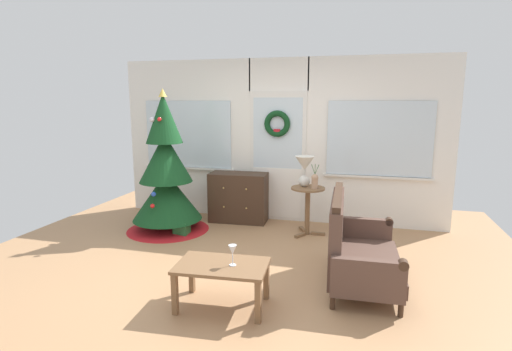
% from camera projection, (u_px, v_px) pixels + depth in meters
% --- Properties ---
extents(ground_plane, '(6.76, 6.76, 0.00)m').
position_uv_depth(ground_plane, '(239.00, 269.00, 4.57)').
color(ground_plane, '#AD7F56').
extents(back_wall_with_door, '(5.20, 0.19, 2.55)m').
position_uv_depth(back_wall_with_door, '(278.00, 140.00, 6.30)').
color(back_wall_with_door, white).
rests_on(back_wall_with_door, ground).
extents(christmas_tree, '(1.21, 1.21, 2.07)m').
position_uv_depth(christmas_tree, '(166.00, 178.00, 5.84)').
color(christmas_tree, '#4C331E').
rests_on(christmas_tree, ground).
extents(dresser_cabinet, '(0.92, 0.48, 0.78)m').
position_uv_depth(dresser_cabinet, '(239.00, 197.00, 6.34)').
color(dresser_cabinet, '#3D281C').
rests_on(dresser_cabinet, ground).
extents(settee_sofa, '(0.76, 1.41, 0.96)m').
position_uv_depth(settee_sofa, '(355.00, 248.00, 4.20)').
color(settee_sofa, '#3D281C').
rests_on(settee_sofa, ground).
extents(side_table, '(0.50, 0.48, 0.69)m').
position_uv_depth(side_table, '(308.00, 201.00, 5.69)').
color(side_table, brown).
rests_on(side_table, ground).
extents(table_lamp, '(0.28, 0.28, 0.44)m').
position_uv_depth(table_lamp, '(305.00, 167.00, 5.65)').
color(table_lamp, silver).
rests_on(table_lamp, side_table).
extents(flower_vase, '(0.11, 0.10, 0.35)m').
position_uv_depth(flower_vase, '(315.00, 181.00, 5.54)').
color(flower_vase, tan).
rests_on(flower_vase, side_table).
extents(coffee_table, '(0.88, 0.58, 0.42)m').
position_uv_depth(coffee_table, '(222.00, 271.00, 3.69)').
color(coffee_table, brown).
rests_on(coffee_table, ground).
extents(wine_glass, '(0.08, 0.08, 0.20)m').
position_uv_depth(wine_glass, '(233.00, 251.00, 3.62)').
color(wine_glass, silver).
rests_on(wine_glass, coffee_table).
extents(gift_box, '(0.20, 0.18, 0.20)m').
position_uv_depth(gift_box, '(182.00, 228.00, 5.71)').
color(gift_box, '#266633').
rests_on(gift_box, ground).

